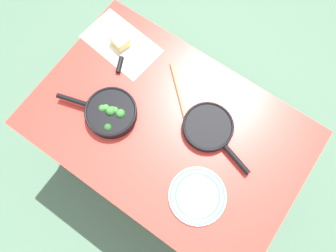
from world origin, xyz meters
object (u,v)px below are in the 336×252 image
(skillet_eggs, at_px, (209,128))
(dinner_plate_stack, at_px, (198,196))
(skillet_broccoli, at_px, (111,112))
(grater_knife, at_px, (122,56))
(cheese_block, at_px, (120,41))
(wooden_spoon, at_px, (183,110))

(skillet_eggs, relative_size, dinner_plate_stack, 1.51)
(skillet_broccoli, height_order, dinner_plate_stack, skillet_broccoli)
(skillet_broccoli, distance_m, grater_knife, 0.31)
(cheese_block, relative_size, dinner_plate_stack, 0.38)
(skillet_eggs, bearing_deg, dinner_plate_stack, -49.54)
(dinner_plate_stack, bearing_deg, wooden_spoon, -46.99)
(wooden_spoon, distance_m, grater_knife, 0.42)
(cheese_block, height_order, dinner_plate_stack, cheese_block)
(grater_knife, bearing_deg, skillet_eggs, -122.23)
(skillet_eggs, bearing_deg, wooden_spoon, -167.45)
(cheese_block, xyz_separation_m, dinner_plate_stack, (-0.73, 0.41, -0.01))
(wooden_spoon, xyz_separation_m, grater_knife, (0.41, -0.06, 0.00))
(skillet_broccoli, xyz_separation_m, grater_knife, (0.15, -0.27, -0.02))
(grater_knife, height_order, cheese_block, cheese_block)
(skillet_broccoli, height_order, grater_knife, skillet_broccoli)
(cheese_block, bearing_deg, dinner_plate_stack, 150.97)
(skillet_eggs, xyz_separation_m, wooden_spoon, (0.15, -0.01, -0.01))
(wooden_spoon, bearing_deg, skillet_broccoli, -99.20)
(grater_knife, xyz_separation_m, dinner_plate_stack, (-0.68, 0.36, 0.00))
(skillet_broccoli, relative_size, dinner_plate_stack, 1.51)
(cheese_block, distance_m, dinner_plate_stack, 0.84)
(wooden_spoon, relative_size, dinner_plate_stack, 1.27)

